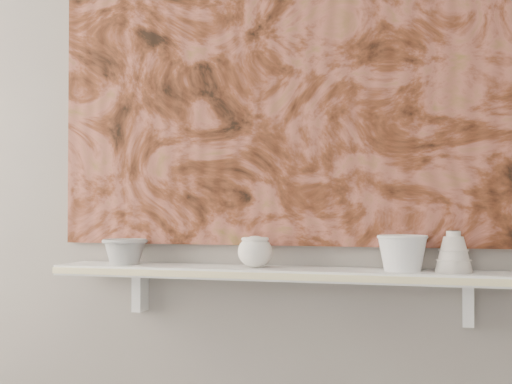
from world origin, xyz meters
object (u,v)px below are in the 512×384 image
at_px(bowl_white, 402,253).
at_px(painting, 294,60).
at_px(shelf, 288,274).
at_px(cup_cream, 255,252).
at_px(bell_vessel, 454,252).
at_px(bowl_grey, 125,251).

bearing_deg(bowl_white, painting, 165.89).
relative_size(shelf, bowl_white, 10.22).
relative_size(shelf, cup_cream, 14.14).
xyz_separation_m(painting, cup_cream, (-0.10, -0.08, -0.56)).
relative_size(bell_vessel, bowl_white, 0.81).
bearing_deg(cup_cream, bowl_white, 0.00).
height_order(bell_vessel, bowl_white, bell_vessel).
bearing_deg(shelf, bowl_white, 0.00).
height_order(shelf, painting, painting).
relative_size(shelf, painting, 0.93).
bearing_deg(bowl_white, shelf, 180.00).
relative_size(bowl_grey, bowl_white, 1.01).
distance_m(painting, bell_vessel, 0.72).
distance_m(bell_vessel, bowl_white, 0.13).
height_order(painting, bowl_grey, painting).
distance_m(cup_cream, bowl_white, 0.42).
relative_size(painting, bowl_grey, 10.82).
relative_size(cup_cream, bowl_white, 0.72).
relative_size(shelf, bowl_grey, 10.10).
height_order(bowl_grey, bell_vessel, bell_vessel).
relative_size(painting, cup_cream, 15.15).
xyz_separation_m(shelf, painting, (0.00, 0.08, 0.62)).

